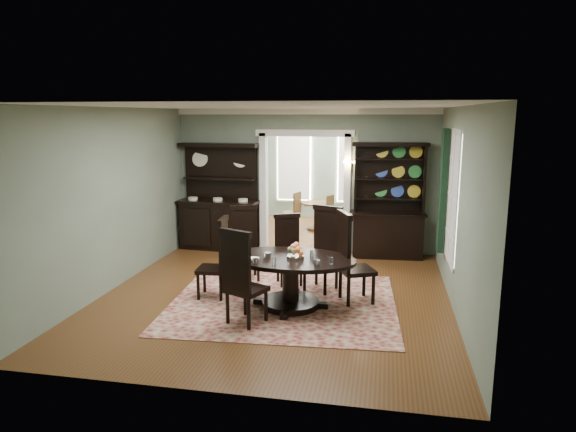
# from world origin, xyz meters

# --- Properties ---
(room) EXTENTS (5.51, 6.01, 3.01)m
(room) POSITION_xyz_m (0.00, 0.04, 1.58)
(room) COLOR brown
(room) RESTS_ON ground
(parlor) EXTENTS (3.51, 3.50, 3.01)m
(parlor) POSITION_xyz_m (0.00, 5.53, 1.52)
(parlor) COLOR brown
(parlor) RESTS_ON ground
(doorway_trim) EXTENTS (2.08, 0.25, 2.57)m
(doorway_trim) POSITION_xyz_m (0.00, 3.00, 1.62)
(doorway_trim) COLOR white
(doorway_trim) RESTS_ON floor
(right_window) EXTENTS (0.15, 1.47, 2.12)m
(right_window) POSITION_xyz_m (2.69, 0.93, 1.60)
(right_window) COLOR white
(right_window) RESTS_ON wall_right
(wall_sconce) EXTENTS (0.27, 0.21, 0.21)m
(wall_sconce) POSITION_xyz_m (0.95, 2.85, 1.89)
(wall_sconce) COLOR #AE702E
(wall_sconce) RESTS_ON back_wall_right
(rug) EXTENTS (3.63, 3.22, 0.01)m
(rug) POSITION_xyz_m (0.19, -0.30, 0.01)
(rug) COLOR maroon
(rug) RESTS_ON floor
(dining_table) EXTENTS (2.04, 1.93, 0.78)m
(dining_table) POSITION_xyz_m (0.33, -0.43, 0.54)
(dining_table) COLOR black
(dining_table) RESTS_ON rug
(centerpiece) EXTENTS (1.30, 0.83, 0.21)m
(centerpiece) POSITION_xyz_m (0.41, -0.48, 0.84)
(centerpiece) COLOR silver
(centerpiece) RESTS_ON dining_table
(chair_far_left) EXTENTS (0.62, 0.61, 1.30)m
(chair_far_left) POSITION_xyz_m (-0.72, 0.82, 0.69)
(chair_far_left) COLOR black
(chair_far_left) RESTS_ON rug
(chair_far_mid) EXTENTS (0.58, 0.56, 1.21)m
(chair_far_mid) POSITION_xyz_m (0.07, 0.70, 0.63)
(chair_far_mid) COLOR black
(chair_far_mid) RESTS_ON rug
(chair_far_right) EXTENTS (0.67, 0.65, 1.40)m
(chair_far_right) POSITION_xyz_m (0.73, 0.51, 0.74)
(chair_far_right) COLOR black
(chair_far_right) RESTS_ON rug
(chair_end_left) EXTENTS (0.49, 0.51, 1.30)m
(chair_end_left) POSITION_xyz_m (-0.87, -0.24, 0.68)
(chair_end_left) COLOR black
(chair_end_left) RESTS_ON rug
(chair_end_right) EXTENTS (0.67, 0.69, 1.44)m
(chair_end_right) POSITION_xyz_m (1.19, -0.07, 0.75)
(chair_end_right) COLOR black
(chair_end_right) RESTS_ON rug
(chair_near) EXTENTS (0.66, 0.65, 1.38)m
(chair_near) POSITION_xyz_m (-0.21, -1.25, 0.72)
(chair_near) COLOR black
(chair_near) RESTS_ON rug
(sideboard) EXTENTS (1.77, 0.71, 2.28)m
(sideboard) POSITION_xyz_m (-1.83, 2.73, 0.80)
(sideboard) COLOR black
(sideboard) RESTS_ON floor
(welsh_dresser) EXTENTS (1.53, 0.66, 2.34)m
(welsh_dresser) POSITION_xyz_m (1.76, 2.75, 0.85)
(welsh_dresser) COLOR black
(welsh_dresser) RESTS_ON floor
(parlor_table) EXTENTS (0.77, 0.77, 0.71)m
(parlor_table) POSITION_xyz_m (-0.02, 4.92, 0.46)
(parlor_table) COLOR #543418
(parlor_table) RESTS_ON parlor_floor
(parlor_chair_left) EXTENTS (0.46, 0.45, 1.00)m
(parlor_chair_left) POSITION_xyz_m (-0.55, 4.61, 0.54)
(parlor_chair_left) COLOR #543418
(parlor_chair_left) RESTS_ON parlor_floor
(parlor_chair_right) EXTENTS (0.44, 0.43, 0.93)m
(parlor_chair_right) POSITION_xyz_m (0.46, 4.69, 0.50)
(parlor_chair_right) COLOR #543418
(parlor_chair_right) RESTS_ON parlor_floor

